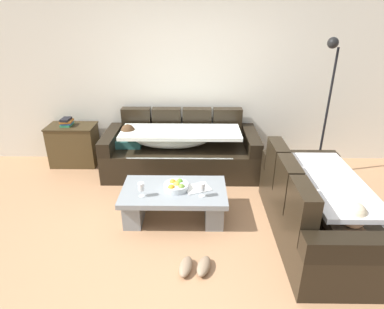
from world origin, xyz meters
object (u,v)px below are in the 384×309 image
(wine_glass_near_left, at_px, (141,187))
(side_cabinet, at_px, (74,145))
(fruit_bowl, at_px, (176,186))
(pair_of_shoes, at_px, (195,266))
(floor_lamp, at_px, (326,102))
(coffee_table, at_px, (174,200))
(couch_along_wall, at_px, (179,151))
(couch_near_window, at_px, (318,209))
(open_magazine, at_px, (197,188))
(wine_glass_near_right, at_px, (202,187))
(book_stack_on_cabinet, at_px, (67,122))

(wine_glass_near_left, height_order, side_cabinet, side_cabinet)
(fruit_bowl, xyz_separation_m, pair_of_shoes, (0.22, -0.86, -0.38))
(side_cabinet, bearing_deg, floor_lamp, -5.42)
(fruit_bowl, bearing_deg, side_cabinet, 139.44)
(pair_of_shoes, bearing_deg, coffee_table, 105.98)
(couch_along_wall, xyz_separation_m, couch_near_window, (1.55, -1.54, 0.00))
(fruit_bowl, bearing_deg, floor_lamp, 28.92)
(floor_lamp, bearing_deg, couch_along_wall, 176.57)
(coffee_table, relative_size, wine_glass_near_left, 7.23)
(coffee_table, xyz_separation_m, side_cabinet, (-1.66, 1.45, 0.08))
(coffee_table, xyz_separation_m, open_magazine, (0.27, 0.03, 0.15))
(couch_along_wall, bearing_deg, coffee_table, -89.97)
(couch_near_window, relative_size, pair_of_shoes, 5.28)
(fruit_bowl, relative_size, side_cabinet, 0.39)
(fruit_bowl, distance_m, wine_glass_near_right, 0.33)
(open_magazine, xyz_separation_m, side_cabinet, (-1.93, 1.42, -0.06))
(wine_glass_near_left, distance_m, floor_lamp, 2.74)
(fruit_bowl, distance_m, pair_of_shoes, 0.96)
(side_cabinet, bearing_deg, couch_near_window, -28.82)
(fruit_bowl, distance_m, floor_lamp, 2.37)
(couch_near_window, xyz_separation_m, wine_glass_near_right, (-1.23, 0.17, 0.16))
(open_magazine, xyz_separation_m, book_stack_on_cabinet, (-1.98, 1.42, 0.31))
(coffee_table, relative_size, fruit_bowl, 4.29)
(coffee_table, xyz_separation_m, fruit_bowl, (0.03, 0.00, 0.18))
(pair_of_shoes, bearing_deg, couch_along_wall, 96.75)
(open_magazine, height_order, side_cabinet, side_cabinet)
(fruit_bowl, bearing_deg, couch_near_window, -11.89)
(couch_near_window, bearing_deg, open_magazine, 74.98)
(couch_along_wall, relative_size, book_stack_on_cabinet, 9.83)
(couch_near_window, xyz_separation_m, side_cabinet, (-3.20, 1.76, -0.01))
(fruit_bowl, xyz_separation_m, book_stack_on_cabinet, (-1.74, 1.44, 0.27))
(couch_near_window, distance_m, side_cabinet, 3.66)
(wine_glass_near_left, height_order, book_stack_on_cabinet, book_stack_on_cabinet)
(wine_glass_near_right, distance_m, pair_of_shoes, 0.84)
(coffee_table, bearing_deg, open_magazine, 5.56)
(couch_along_wall, distance_m, fruit_bowl, 1.22)
(wine_glass_near_right, bearing_deg, pair_of_shoes, -95.89)
(couch_near_window, relative_size, coffee_table, 1.53)
(couch_along_wall, relative_size, side_cabinet, 3.10)
(coffee_table, height_order, wine_glass_near_left, wine_glass_near_left)
(wine_glass_near_right, bearing_deg, open_magazine, 106.32)
(couch_near_window, height_order, fruit_bowl, couch_near_window)
(side_cabinet, distance_m, book_stack_on_cabinet, 0.38)
(wine_glass_near_right, xyz_separation_m, pair_of_shoes, (-0.07, -0.71, -0.45))
(couch_along_wall, height_order, fruit_bowl, couch_along_wall)
(side_cabinet, bearing_deg, couch_along_wall, -7.80)
(couch_along_wall, height_order, floor_lamp, floor_lamp)
(couch_along_wall, bearing_deg, book_stack_on_cabinet, 172.45)
(open_magazine, relative_size, floor_lamp, 0.14)
(book_stack_on_cabinet, height_order, pair_of_shoes, book_stack_on_cabinet)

